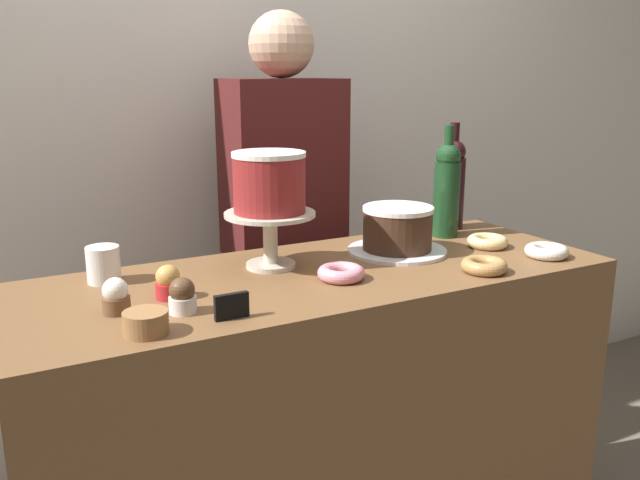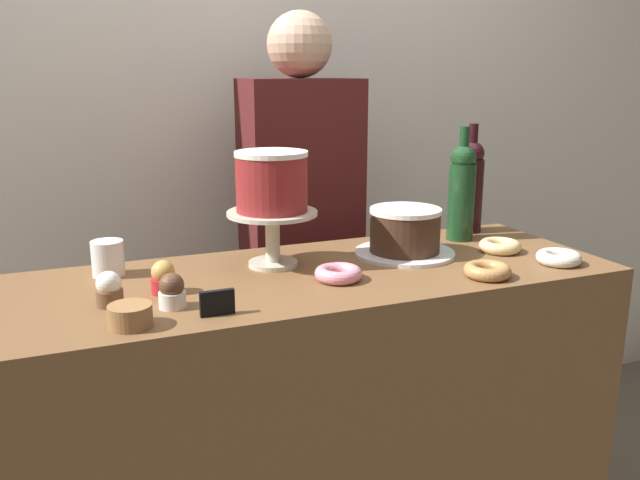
# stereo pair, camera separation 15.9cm
# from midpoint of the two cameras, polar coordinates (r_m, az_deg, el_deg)

# --- Properties ---
(back_wall) EXTENTS (6.00, 0.05, 2.60)m
(back_wall) POSITION_cam_midpoint_polar(r_m,az_deg,el_deg) (2.33, -12.04, 11.08)
(back_wall) COLOR silver
(back_wall) RESTS_ON ground_plane
(display_counter) EXTENTS (1.46, 0.54, 0.95)m
(display_counter) POSITION_cam_midpoint_polar(r_m,az_deg,el_deg) (1.81, -2.63, -17.32)
(display_counter) COLOR brown
(display_counter) RESTS_ON ground_plane
(cake_stand_pedestal) EXTENTS (0.22, 0.22, 0.14)m
(cake_stand_pedestal) POSITION_cam_midpoint_polar(r_m,az_deg,el_deg) (1.63, -7.11, 0.83)
(cake_stand_pedestal) COLOR beige
(cake_stand_pedestal) RESTS_ON display_counter
(white_layer_cake) EXTENTS (0.18, 0.18, 0.15)m
(white_layer_cake) POSITION_cam_midpoint_polar(r_m,az_deg,el_deg) (1.61, -7.24, 4.94)
(white_layer_cake) COLOR maroon
(white_layer_cake) RESTS_ON cake_stand_pedestal
(silver_serving_platter) EXTENTS (0.27, 0.27, 0.01)m
(silver_serving_platter) POSITION_cam_midpoint_polar(r_m,az_deg,el_deg) (1.78, 4.13, -0.96)
(silver_serving_platter) COLOR white
(silver_serving_platter) RESTS_ON display_counter
(chocolate_round_cake) EXTENTS (0.19, 0.19, 0.12)m
(chocolate_round_cake) POSITION_cam_midpoint_polar(r_m,az_deg,el_deg) (1.76, 4.17, 1.02)
(chocolate_round_cake) COLOR #3D2619
(chocolate_round_cake) RESTS_ON silver_serving_platter
(wine_bottle_dark_red) EXTENTS (0.08, 0.08, 0.33)m
(wine_bottle_dark_red) POSITION_cam_midpoint_polar(r_m,az_deg,el_deg) (2.05, 9.20, 4.94)
(wine_bottle_dark_red) COLOR black
(wine_bottle_dark_red) RESTS_ON display_counter
(wine_bottle_green) EXTENTS (0.08, 0.08, 0.33)m
(wine_bottle_green) POSITION_cam_midpoint_polar(r_m,az_deg,el_deg) (1.95, 8.61, 4.45)
(wine_bottle_green) COLOR #193D1E
(wine_bottle_green) RESTS_ON display_counter
(cupcake_caramel) EXTENTS (0.06, 0.06, 0.07)m
(cupcake_caramel) POSITION_cam_midpoint_polar(r_m,az_deg,el_deg) (1.47, -16.03, -3.61)
(cupcake_caramel) COLOR red
(cupcake_caramel) RESTS_ON display_counter
(cupcake_chocolate) EXTENTS (0.06, 0.06, 0.07)m
(cupcake_chocolate) POSITION_cam_midpoint_polar(r_m,az_deg,el_deg) (1.38, -15.07, -4.77)
(cupcake_chocolate) COLOR white
(cupcake_chocolate) RESTS_ON display_counter
(cupcake_vanilla) EXTENTS (0.06, 0.06, 0.07)m
(cupcake_vanilla) POSITION_cam_midpoint_polar(r_m,az_deg,el_deg) (1.41, -20.34, -4.66)
(cupcake_vanilla) COLOR brown
(cupcake_vanilla) RESTS_ON display_counter
(donut_glazed) EXTENTS (0.11, 0.11, 0.03)m
(donut_glazed) POSITION_cam_midpoint_polar(r_m,az_deg,el_deg) (1.87, 11.93, -0.16)
(donut_glazed) COLOR #E0C17F
(donut_glazed) RESTS_ON display_counter
(donut_pink) EXTENTS (0.11, 0.11, 0.03)m
(donut_pink) POSITION_cam_midpoint_polar(r_m,az_deg,el_deg) (1.54, -1.10, -2.90)
(donut_pink) COLOR pink
(donut_pink) RESTS_ON display_counter
(donut_maple) EXTENTS (0.11, 0.11, 0.03)m
(donut_maple) POSITION_cam_midpoint_polar(r_m,az_deg,el_deg) (1.63, 11.32, -2.22)
(donut_maple) COLOR #B27F47
(donut_maple) RESTS_ON display_counter
(donut_sugar) EXTENTS (0.11, 0.11, 0.03)m
(donut_sugar) POSITION_cam_midpoint_polar(r_m,az_deg,el_deg) (1.80, 16.62, -0.96)
(donut_sugar) COLOR silver
(donut_sugar) RESTS_ON display_counter
(cookie_stack) EXTENTS (0.08, 0.08, 0.04)m
(cookie_stack) POSITION_cam_midpoint_polar(r_m,az_deg,el_deg) (1.29, -18.27, -6.86)
(cookie_stack) COLOR olive
(cookie_stack) RESTS_ON display_counter
(price_sign_chalkboard) EXTENTS (0.07, 0.01, 0.05)m
(price_sign_chalkboard) POSITION_cam_midpoint_polar(r_m,az_deg,el_deg) (1.32, -11.07, -5.69)
(price_sign_chalkboard) COLOR black
(price_sign_chalkboard) RESTS_ON display_counter
(coffee_cup_ceramic) EXTENTS (0.08, 0.08, 0.08)m
(coffee_cup_ceramic) POSITION_cam_midpoint_polar(r_m,az_deg,el_deg) (1.62, -20.90, -2.03)
(coffee_cup_ceramic) COLOR white
(coffee_cup_ceramic) RESTS_ON display_counter
(barista_figure) EXTENTS (0.36, 0.22, 1.60)m
(barista_figure) POSITION_cam_midpoint_polar(r_m,az_deg,el_deg) (2.16, -5.22, -1.36)
(barista_figure) COLOR black
(barista_figure) RESTS_ON ground_plane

